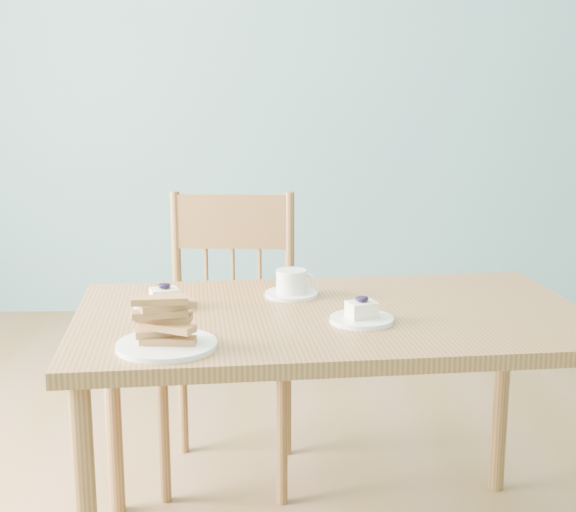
{
  "coord_description": "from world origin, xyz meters",
  "views": [
    {
      "loc": [
        -0.13,
        -1.97,
        1.27
      ],
      "look_at": [
        -0.05,
        0.05,
        0.84
      ],
      "focal_mm": 50.0,
      "sensor_mm": 36.0,
      "label": 1
    }
  ],
  "objects_px": {
    "cheesecake_plate_far": "(164,301)",
    "dining_table": "(332,338)",
    "biscotti_plate": "(166,330)",
    "cheesecake_plate_near": "(362,315)",
    "coffee_cup": "(292,285)",
    "dining_chair": "(229,335)"
  },
  "relations": [
    {
      "from": "cheesecake_plate_far",
      "to": "dining_table",
      "type": "bearing_deg",
      "value": -7.13
    },
    {
      "from": "cheesecake_plate_far",
      "to": "biscotti_plate",
      "type": "height_order",
      "value": "biscotti_plate"
    },
    {
      "from": "cheesecake_plate_near",
      "to": "coffee_cup",
      "type": "bearing_deg",
      "value": 122.38
    },
    {
      "from": "coffee_cup",
      "to": "biscotti_plate",
      "type": "xyz_separation_m",
      "value": [
        -0.29,
        -0.44,
        0.01
      ]
    },
    {
      "from": "dining_table",
      "to": "cheesecake_plate_near",
      "type": "height_order",
      "value": "cheesecake_plate_near"
    },
    {
      "from": "coffee_cup",
      "to": "cheesecake_plate_near",
      "type": "bearing_deg",
      "value": -59.36
    },
    {
      "from": "dining_chair",
      "to": "biscotti_plate",
      "type": "bearing_deg",
      "value": -93.34
    },
    {
      "from": "biscotti_plate",
      "to": "cheesecake_plate_near",
      "type": "bearing_deg",
      "value": 21.73
    },
    {
      "from": "cheesecake_plate_near",
      "to": "biscotti_plate",
      "type": "distance_m",
      "value": 0.49
    },
    {
      "from": "dining_table",
      "to": "coffee_cup",
      "type": "height_order",
      "value": "coffee_cup"
    },
    {
      "from": "cheesecake_plate_near",
      "to": "dining_table",
      "type": "bearing_deg",
      "value": 124.77
    },
    {
      "from": "cheesecake_plate_near",
      "to": "cheesecake_plate_far",
      "type": "bearing_deg",
      "value": 163.71
    },
    {
      "from": "cheesecake_plate_far",
      "to": "dining_chair",
      "type": "bearing_deg",
      "value": 72.55
    },
    {
      "from": "coffee_cup",
      "to": "biscotti_plate",
      "type": "distance_m",
      "value": 0.53
    },
    {
      "from": "cheesecake_plate_far",
      "to": "biscotti_plate",
      "type": "bearing_deg",
      "value": -82.67
    },
    {
      "from": "cheesecake_plate_near",
      "to": "cheesecake_plate_far",
      "type": "relative_size",
      "value": 0.99
    },
    {
      "from": "dining_table",
      "to": "dining_chair",
      "type": "relative_size",
      "value": 1.48
    },
    {
      "from": "dining_table",
      "to": "cheesecake_plate_far",
      "type": "relative_size",
      "value": 8.61
    },
    {
      "from": "cheesecake_plate_near",
      "to": "coffee_cup",
      "type": "distance_m",
      "value": 0.3
    },
    {
      "from": "coffee_cup",
      "to": "dining_chair",
      "type": "bearing_deg",
      "value": 115.75
    },
    {
      "from": "dining_chair",
      "to": "coffee_cup",
      "type": "bearing_deg",
      "value": -58.29
    },
    {
      "from": "coffee_cup",
      "to": "biscotti_plate",
      "type": "relative_size",
      "value": 0.65
    }
  ]
}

